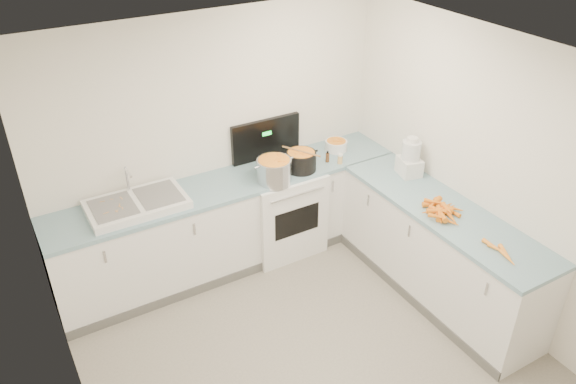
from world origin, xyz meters
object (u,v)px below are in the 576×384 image
mixing_bowl (336,145)px  food_processor (410,159)px  steel_pot (274,171)px  black_pot (301,162)px  stove (280,208)px  extract_bottle (327,158)px  spice_jar (340,159)px  sink (137,204)px

mixing_bowl → food_processor: (0.32, -0.79, 0.12)m
steel_pot → black_pot: steel_pot is taller
stove → black_pot: 0.59m
food_processor → black_pot: bearing=144.9°
extract_bottle → spice_jar: size_ratio=1.08×
black_pot → extract_bottle: size_ratio=3.12×
spice_jar → food_processor: size_ratio=0.22×
mixing_bowl → extract_bottle: 0.28m
sink → mixing_bowl: (2.17, 0.04, 0.02)m
stove → spice_jar: (0.58, -0.21, 0.51)m
stove → steel_pot: bearing=-133.0°
sink → mixing_bowl: sink is taller
mixing_bowl → food_processor: size_ratio=0.59×
steel_pot → mixing_bowl: 0.91m
black_pot → food_processor: 1.06m
spice_jar → food_processor: 0.70m
food_processor → stove: bearing=144.9°
sink → stove: bearing=-0.6°
steel_pot → food_processor: food_processor is taller
stove → steel_pot: (-0.16, -0.18, 0.57)m
sink → steel_pot: 1.30m
sink → spice_jar: 2.04m
extract_bottle → spice_jar: 0.13m
stove → food_processor: bearing=-35.1°
stove → spice_jar: size_ratio=15.39×
stove → sink: 1.54m
stove → food_processor: size_ratio=3.45×
sink → steel_pot: size_ratio=2.58×
spice_jar → steel_pot: bearing=177.6°
extract_bottle → food_processor: bearing=-48.4°
spice_jar → food_processor: bearing=-49.0°
steel_pot → extract_bottle: size_ratio=3.47×
stove → extract_bottle: 0.72m
black_pot → mixing_bowl: (0.55, 0.18, -0.03)m
sink → food_processor: food_processor is taller
steel_pot → spice_jar: size_ratio=3.77×
extract_bottle → mixing_bowl: bearing=37.5°
black_pot → food_processor: size_ratio=0.76×
food_processor → extract_bottle: bearing=131.6°
stove → spice_jar: bearing=-19.6°
steel_pot → mixing_bowl: (0.88, 0.23, -0.05)m
black_pot → extract_bottle: 0.32m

